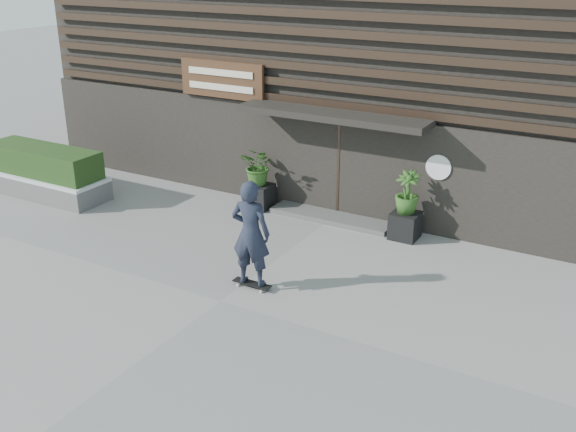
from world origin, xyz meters
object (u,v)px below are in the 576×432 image
Objects in this scene: planter_pot_right at (405,225)px; raised_bed at (47,186)px; planter_pot_left at (260,196)px; skateboarder at (251,234)px.

planter_pot_right reaches higher than raised_bed.
planter_pot_left and planter_pot_right have the same top height.
raised_bed is (-9.14, -1.97, -0.05)m from planter_pot_right.
raised_bed is 1.63× the size of skateboarder.
planter_pot_left is 0.28× the size of skateboarder.
skateboarder is (2.11, -3.66, 0.82)m from planter_pot_left.
raised_bed is at bearing -159.70° from planter_pot_left.
planter_pot_right is (3.80, 0.00, 0.00)m from planter_pot_left.
planter_pot_right is at bearing 65.24° from skateboarder.
planter_pot_left is at bearing 180.00° from planter_pot_right.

